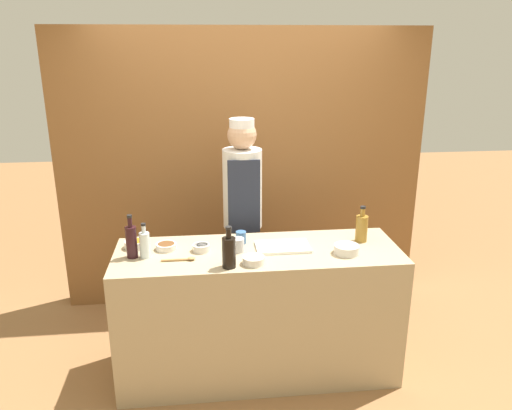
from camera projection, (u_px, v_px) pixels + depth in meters
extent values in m
plane|color=olive|center=(258.00, 368.00, 3.65)|extent=(14.00, 14.00, 0.00)
cube|color=brown|center=(243.00, 170.00, 4.39)|extent=(3.16, 0.18, 2.40)
cube|color=tan|center=(258.00, 312.00, 3.50)|extent=(1.92, 0.65, 0.94)
cylinder|color=silver|center=(346.00, 249.00, 3.30)|extent=(0.17, 0.17, 0.06)
cylinder|color=yellow|center=(347.00, 246.00, 3.29)|extent=(0.14, 0.14, 0.02)
cylinder|color=silver|center=(253.00, 260.00, 3.15)|extent=(0.14, 0.14, 0.05)
cylinder|color=red|center=(253.00, 258.00, 3.14)|extent=(0.11, 0.11, 0.01)
cylinder|color=silver|center=(166.00, 246.00, 3.37)|extent=(0.14, 0.14, 0.04)
cylinder|color=brown|center=(166.00, 244.00, 3.36)|extent=(0.11, 0.11, 0.01)
cylinder|color=silver|center=(135.00, 244.00, 3.39)|extent=(0.15, 0.15, 0.05)
cylinder|color=orange|center=(135.00, 242.00, 3.39)|extent=(0.12, 0.12, 0.01)
cylinder|color=silver|center=(201.00, 248.00, 3.34)|extent=(0.11, 0.11, 0.05)
cylinder|color=green|center=(201.00, 245.00, 3.34)|extent=(0.09, 0.09, 0.01)
cube|color=white|center=(283.00, 247.00, 3.39)|extent=(0.36, 0.23, 0.02)
cylinder|color=silver|center=(145.00, 245.00, 3.22)|extent=(0.07, 0.07, 0.17)
cylinder|color=silver|center=(144.00, 229.00, 3.19)|extent=(0.03, 0.03, 0.05)
cylinder|color=black|center=(143.00, 224.00, 3.18)|extent=(0.03, 0.03, 0.01)
cylinder|color=black|center=(132.00, 242.00, 3.22)|extent=(0.07, 0.07, 0.21)
cylinder|color=black|center=(130.00, 222.00, 3.18)|extent=(0.03, 0.03, 0.06)
cylinder|color=black|center=(129.00, 216.00, 3.16)|extent=(0.03, 0.03, 0.02)
cylinder|color=black|center=(229.00, 253.00, 3.08)|extent=(0.09, 0.09, 0.19)
cylinder|color=black|center=(229.00, 234.00, 3.04)|extent=(0.03, 0.03, 0.06)
cylinder|color=black|center=(228.00, 228.00, 3.03)|extent=(0.04, 0.04, 0.02)
cylinder|color=olive|center=(362.00, 229.00, 3.49)|extent=(0.08, 0.08, 0.19)
cylinder|color=olive|center=(363.00, 212.00, 3.45)|extent=(0.03, 0.03, 0.06)
cylinder|color=black|center=(363.00, 207.00, 3.44)|extent=(0.04, 0.04, 0.02)
cylinder|color=#386093|center=(241.00, 238.00, 3.46)|extent=(0.07, 0.07, 0.09)
cylinder|color=#B7B7BC|center=(238.00, 245.00, 3.33)|extent=(0.09, 0.09, 0.09)
cylinder|color=#B2844C|center=(175.00, 260.00, 3.19)|extent=(0.18, 0.02, 0.02)
ellipsoid|color=#B2844C|center=(191.00, 258.00, 3.20)|extent=(0.05, 0.04, 0.02)
cylinder|color=#28282D|center=(243.00, 277.00, 4.08)|extent=(0.22, 0.22, 0.89)
cylinder|color=silver|center=(242.00, 189.00, 3.84)|extent=(0.30, 0.30, 0.61)
cube|color=#232838|center=(244.00, 197.00, 3.72)|extent=(0.24, 0.02, 0.57)
sphere|color=tan|center=(242.00, 135.00, 3.71)|extent=(0.22, 0.22, 0.22)
cylinder|color=white|center=(242.00, 124.00, 3.69)|extent=(0.19, 0.19, 0.08)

